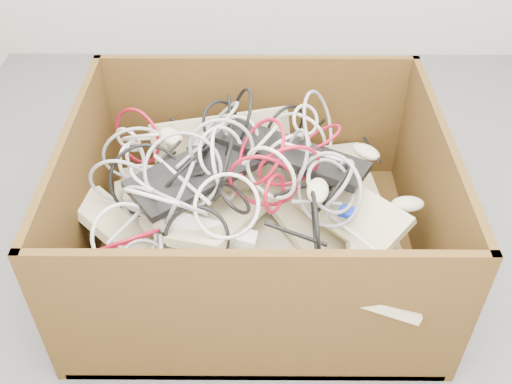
{
  "coord_description": "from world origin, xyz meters",
  "views": [
    {
      "loc": [
        -0.12,
        -1.45,
        1.58
      ],
      "look_at": [
        -0.12,
        0.0,
        0.3
      ],
      "focal_mm": 41.32,
      "sensor_mm": 36.0,
      "label": 1
    }
  ],
  "objects_px": {
    "cardboard_box": "(251,230)",
    "power_strip_left": "(182,165)",
    "power_strip_right": "(206,230)",
    "vga_plug": "(346,212)"
  },
  "relations": [
    {
      "from": "cardboard_box",
      "to": "power_strip_left",
      "type": "distance_m",
      "value": 0.33
    },
    {
      "from": "power_strip_left",
      "to": "power_strip_right",
      "type": "xyz_separation_m",
      "value": [
        0.1,
        -0.27,
        -0.04
      ]
    },
    {
      "from": "cardboard_box",
      "to": "power_strip_right",
      "type": "relative_size",
      "value": 3.82
    },
    {
      "from": "cardboard_box",
      "to": "power_strip_right",
      "type": "distance_m",
      "value": 0.28
    },
    {
      "from": "cardboard_box",
      "to": "vga_plug",
      "type": "height_order",
      "value": "cardboard_box"
    },
    {
      "from": "power_strip_right",
      "to": "power_strip_left",
      "type": "bearing_deg",
      "value": 119.59
    },
    {
      "from": "power_strip_right",
      "to": "vga_plug",
      "type": "distance_m",
      "value": 0.43
    },
    {
      "from": "cardboard_box",
      "to": "power_strip_left",
      "type": "bearing_deg",
      "value": 158.41
    },
    {
      "from": "cardboard_box",
      "to": "vga_plug",
      "type": "distance_m",
      "value": 0.38
    },
    {
      "from": "power_strip_right",
      "to": "vga_plug",
      "type": "relative_size",
      "value": 6.85
    }
  ]
}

